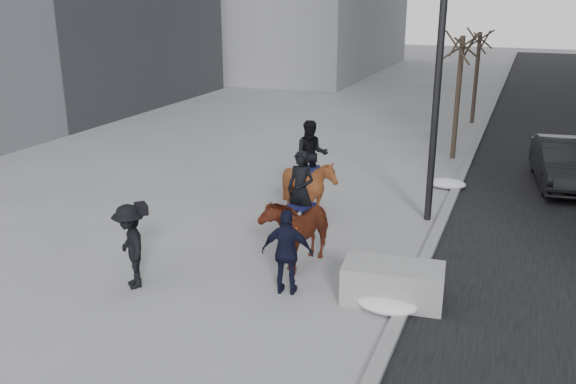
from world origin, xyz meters
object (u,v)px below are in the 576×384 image
at_px(planter, 393,283).
at_px(mounted_right, 310,181).
at_px(car_near, 564,163).
at_px(mounted_left, 298,223).

bearing_deg(planter, mounted_right, 129.78).
height_order(planter, mounted_right, mounted_right).
distance_m(planter, car_near, 9.91).
bearing_deg(car_near, mounted_left, -131.36).
xyz_separation_m(planter, mounted_right, (-3.02, 3.63, 0.67)).
height_order(car_near, mounted_left, mounted_left).
distance_m(mounted_left, mounted_right, 2.70).
relative_size(car_near, mounted_right, 1.65).
relative_size(mounted_left, mounted_right, 0.96).
distance_m(planter, mounted_right, 4.77).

